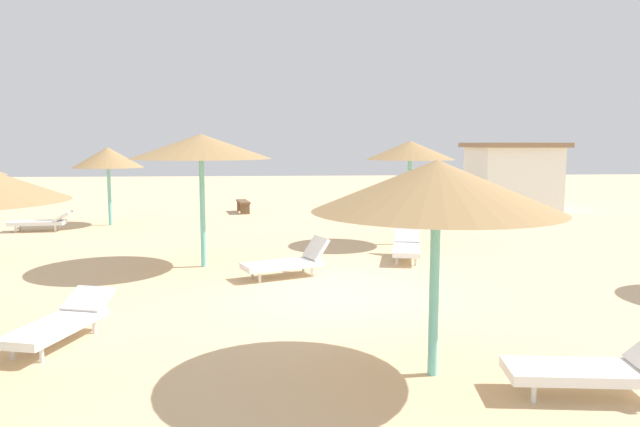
{
  "coord_description": "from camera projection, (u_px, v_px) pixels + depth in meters",
  "views": [
    {
      "loc": [
        -1.07,
        -10.6,
        2.86
      ],
      "look_at": [
        0.0,
        3.0,
        1.2
      ],
      "focal_mm": 32.78,
      "sensor_mm": 36.0,
      "label": 1
    }
  ],
  "objects": [
    {
      "name": "bench_0",
      "position": [
        243.0,
        204.0,
        23.97
      ],
      "size": [
        0.67,
        1.55,
        0.49
      ],
      "color": "brown",
      "rests_on": "ground"
    },
    {
      "name": "lounger_5",
      "position": [
        62.0,
        322.0,
        8.37
      ],
      "size": [
        1.14,
        2.02,
        0.61
      ],
      "color": "white",
      "rests_on": "ground"
    },
    {
      "name": "parasol_4",
      "position": [
        410.0,
        151.0,
        16.27
      ],
      "size": [
        2.49,
        2.49,
        2.91
      ],
      "color": "#6BC6BC",
      "rests_on": "ground"
    },
    {
      "name": "lounger_4",
      "position": [
        407.0,
        246.0,
        14.35
      ],
      "size": [
        1.05,
        1.96,
        0.78
      ],
      "color": "white",
      "rests_on": "ground"
    },
    {
      "name": "bench_1",
      "position": [
        365.0,
        204.0,
        24.2
      ],
      "size": [
        0.46,
        1.51,
        0.49
      ],
      "color": "brown",
      "rests_on": "ground"
    },
    {
      "name": "ground_plane",
      "position": [
        333.0,
        296.0,
        10.92
      ],
      "size": [
        80.0,
        80.0,
        0.0
      ],
      "primitive_type": "plane",
      "color": "#DBBA8C"
    },
    {
      "name": "lounger_7",
      "position": [
        42.0,
        222.0,
        18.91
      ],
      "size": [
        1.96,
        0.81,
        0.65
      ],
      "color": "white",
      "rests_on": "ground"
    },
    {
      "name": "beach_cabana",
      "position": [
        512.0,
        175.0,
        25.17
      ],
      "size": [
        3.69,
        3.44,
        2.86
      ],
      "color": "white",
      "rests_on": "ground"
    },
    {
      "name": "bench_2",
      "position": [
        375.0,
        203.0,
        24.59
      ],
      "size": [
        0.65,
        1.55,
        0.49
      ],
      "color": "brown",
      "rests_on": "ground"
    },
    {
      "name": "parasol_1",
      "position": [
        437.0,
        186.0,
        6.96
      ],
      "size": [
        3.01,
        3.01,
        2.66
      ],
      "color": "#6BC6BC",
      "rests_on": "ground"
    },
    {
      "name": "parasol_0",
      "position": [
        201.0,
        147.0,
        13.21
      ],
      "size": [
        3.2,
        3.2,
        3.06
      ],
      "color": "#6BC6BC",
      "rests_on": "ground"
    },
    {
      "name": "lounger_1",
      "position": [
        595.0,
        369.0,
        6.59
      ],
      "size": [
        1.95,
        0.88,
        0.73
      ],
      "color": "white",
      "rests_on": "ground"
    },
    {
      "name": "parasol_7",
      "position": [
        108.0,
        158.0,
        20.08
      ],
      "size": [
        2.38,
        2.38,
        2.7
      ],
      "color": "#6BC6BC",
      "rests_on": "ground"
    },
    {
      "name": "lounger_0",
      "position": [
        288.0,
        262.0,
        12.47
      ],
      "size": [
        1.95,
        1.3,
        0.81
      ],
      "color": "white",
      "rests_on": "ground"
    }
  ]
}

